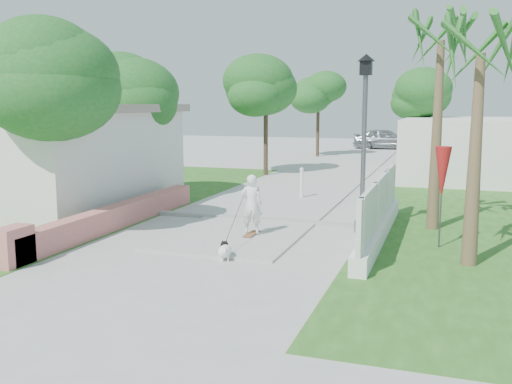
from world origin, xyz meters
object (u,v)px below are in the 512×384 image
at_px(skateboarder, 242,214).
at_px(dog, 225,250).
at_px(bollard, 302,182).
at_px(parked_car, 385,139).
at_px(street_lamp, 364,137).
at_px(patio_umbrella, 442,174).

distance_m(skateboarder, dog, 1.59).
height_order(bollard, dog, bollard).
relative_size(skateboarder, dog, 4.43).
height_order(bollard, parked_car, parked_car).
relative_size(bollard, parked_car, 0.24).
bearing_deg(parked_car, bollard, 177.46).
distance_m(street_lamp, dog, 4.78).
xyz_separation_m(bollard, dog, (0.37, -8.04, -0.37)).
relative_size(bollard, skateboarder, 0.46).
height_order(skateboarder, dog, skateboarder).
bearing_deg(parked_car, street_lamp, -176.66).
xyz_separation_m(street_lamp, dog, (-2.33, -3.54, -2.21)).
bearing_deg(skateboarder, patio_umbrella, 177.60).
relative_size(street_lamp, skateboarder, 1.86).
relative_size(bollard, dog, 2.02).
bearing_deg(skateboarder, street_lamp, -156.47).
bearing_deg(bollard, patio_umbrella, -50.09).
height_order(street_lamp, patio_umbrella, street_lamp).
xyz_separation_m(street_lamp, parked_car, (-2.25, 27.14, -1.67)).
relative_size(patio_umbrella, parked_car, 0.52).
distance_m(street_lamp, patio_umbrella, 2.27).
height_order(street_lamp, parked_car, street_lamp).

